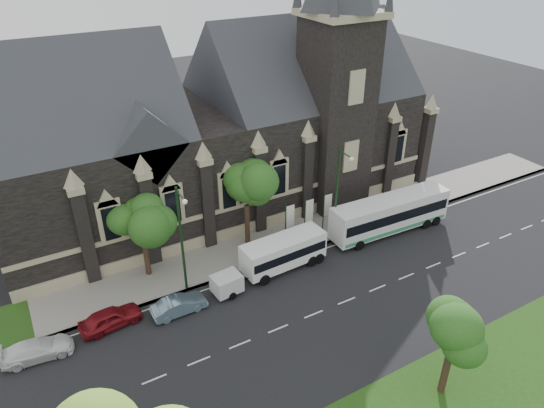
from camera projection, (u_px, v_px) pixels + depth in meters
ground at (278, 329)px, 35.14m from camera, size 160.00×160.00×0.00m
sidewalk at (222, 259)px, 42.28m from camera, size 80.00×5.00×0.15m
museum at (226, 124)px, 47.49m from camera, size 40.00×17.70×29.90m
tree_park_east at (454, 331)px, 28.47m from camera, size 3.40×3.40×6.28m
tree_walk_right at (247, 184)px, 41.74m from camera, size 4.08×4.08×7.80m
tree_walk_left at (142, 212)px, 37.90m from camera, size 3.91×3.91×7.64m
street_lamp_near at (338, 191)px, 42.27m from camera, size 0.36×1.88×9.00m
street_lamp_mid at (182, 235)px, 36.25m from camera, size 0.36×1.88×9.00m
banner_flag_left at (289, 219)px, 43.47m from camera, size 0.90×0.10×4.00m
banner_flag_center at (308, 213)px, 44.33m from camera, size 0.90×0.10×4.00m
banner_flag_right at (326, 208)px, 45.19m from camera, size 0.90×0.10×4.00m
tour_coach at (390, 214)px, 45.28m from camera, size 11.82×3.08×3.42m
shuttle_bus at (284, 251)px, 40.64m from camera, size 7.25×2.83×2.76m
box_trailer at (227, 284)px, 38.01m from camera, size 3.21×1.89×1.68m
sedan at (179, 305)px, 36.30m from camera, size 4.09×1.53×1.33m
car_far_red at (110, 318)px, 35.03m from camera, size 4.50×2.21×1.48m
car_far_white at (37, 349)px, 32.58m from camera, size 4.63×2.21×1.30m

